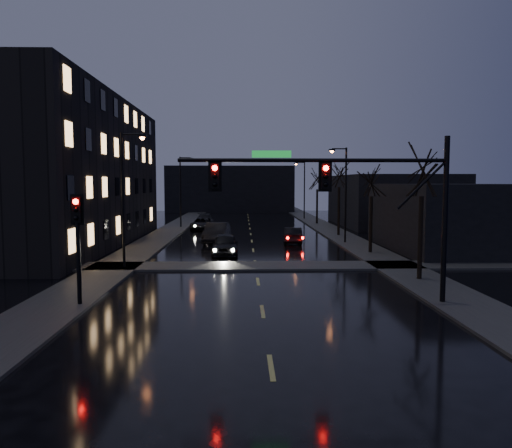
{
  "coord_description": "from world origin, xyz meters",
  "views": [
    {
      "loc": [
        -0.77,
        -11.37,
        5.08
      ],
      "look_at": [
        -0.17,
        11.42,
        3.2
      ],
      "focal_mm": 35.0,
      "sensor_mm": 36.0,
      "label": 1
    }
  ],
  "objects": [
    {
      "name": "tree_near",
      "position": [
        8.4,
        14.0,
        6.22
      ],
      "size": [
        3.52,
        3.52,
        8.08
      ],
      "color": "black",
      "rests_on": "ground"
    },
    {
      "name": "sidewalk_left",
      "position": [
        -8.5,
        35.0,
        0.06
      ],
      "size": [
        3.0,
        140.0,
        0.12
      ],
      "primitive_type": "cube",
      "color": "#2D2D2B",
      "rests_on": "ground"
    },
    {
      "name": "streetlight_r_far",
      "position": [
        7.58,
        58.0,
        4.77
      ],
      "size": [
        1.53,
        0.28,
        8.0
      ],
      "color": "black",
      "rests_on": "ground"
    },
    {
      "name": "signal_mast",
      "position": [
        3.85,
        9.0,
        4.87
      ],
      "size": [
        11.11,
        0.41,
        7.0
      ],
      "color": "black",
      "rests_on": "ground"
    },
    {
      "name": "signal_pole_left",
      "position": [
        -7.5,
        8.99,
        3.01
      ],
      "size": [
        0.35,
        0.41,
        4.53
      ],
      "color": "black",
      "rests_on": "ground"
    },
    {
      "name": "sidewalk_cross",
      "position": [
        0.0,
        18.5,
        0.06
      ],
      "size": [
        40.0,
        3.0,
        0.12
      ],
      "primitive_type": "cube",
      "color": "#2D2D2B",
      "rests_on": "ground"
    },
    {
      "name": "oncoming_car_a",
      "position": [
        -2.04,
        23.51,
        0.77
      ],
      "size": [
        1.88,
        4.54,
        1.54
      ],
      "primitive_type": "imported",
      "rotation": [
        0.0,
        0.0,
        0.01
      ],
      "color": "black",
      "rests_on": "ground"
    },
    {
      "name": "tree_mid_b",
      "position": [
        8.4,
        36.0,
        6.61
      ],
      "size": [
        3.74,
        3.74,
        8.59
      ],
      "color": "black",
      "rests_on": "ground"
    },
    {
      "name": "oncoming_car_d",
      "position": [
        -5.29,
        47.93,
        0.7
      ],
      "size": [
        2.5,
        5.01,
        1.4
      ],
      "primitive_type": "imported",
      "rotation": [
        0.0,
        0.0,
        0.12
      ],
      "color": "black",
      "rests_on": "ground"
    },
    {
      "name": "commercial_right_near",
      "position": [
        15.5,
        26.0,
        2.5
      ],
      "size": [
        10.0,
        14.0,
        5.0
      ],
      "primitive_type": "cube",
      "color": "black",
      "rests_on": "ground"
    },
    {
      "name": "streetlight_r_mid",
      "position": [
        7.58,
        30.0,
        4.77
      ],
      "size": [
        1.53,
        0.28,
        8.0
      ],
      "color": "black",
      "rests_on": "ground"
    },
    {
      "name": "tree_mid_a",
      "position": [
        8.4,
        24.0,
        5.83
      ],
      "size": [
        3.3,
        3.3,
        7.58
      ],
      "color": "black",
      "rests_on": "ground"
    },
    {
      "name": "oncoming_car_c",
      "position": [
        -5.14,
        42.18,
        0.67
      ],
      "size": [
        2.42,
        4.93,
        1.35
      ],
      "primitive_type": "imported",
      "rotation": [
        0.0,
        0.0,
        -0.04
      ],
      "color": "black",
      "rests_on": "ground"
    },
    {
      "name": "ground",
      "position": [
        0.0,
        0.0,
        0.0
      ],
      "size": [
        160.0,
        160.0,
        0.0
      ],
      "primitive_type": "plane",
      "color": "black",
      "rests_on": "ground"
    },
    {
      "name": "far_block",
      "position": [
        -3.0,
        78.0,
        4.0
      ],
      "size": [
        22.0,
        10.0,
        8.0
      ],
      "primitive_type": "cube",
      "color": "black",
      "rests_on": "ground"
    },
    {
      "name": "oncoming_car_b",
      "position": [
        -3.0,
        30.75,
        0.85
      ],
      "size": [
        2.24,
        5.3,
        1.7
      ],
      "primitive_type": "imported",
      "rotation": [
        0.0,
        0.0,
        -0.09
      ],
      "color": "black",
      "rests_on": "ground"
    },
    {
      "name": "apartment_block",
      "position": [
        -16.5,
        30.0,
        6.0
      ],
      "size": [
        12.0,
        30.0,
        12.0
      ],
      "primitive_type": "cube",
      "color": "black",
      "rests_on": "ground"
    },
    {
      "name": "commercial_right_far",
      "position": [
        17.0,
        48.0,
        3.0
      ],
      "size": [
        12.0,
        18.0,
        6.0
      ],
      "primitive_type": "cube",
      "color": "black",
      "rests_on": "ground"
    },
    {
      "name": "streetlight_l_near",
      "position": [
        -7.58,
        18.0,
        4.77
      ],
      "size": [
        1.53,
        0.28,
        8.0
      ],
      "color": "black",
      "rests_on": "ground"
    },
    {
      "name": "lead_car",
      "position": [
        3.39,
        30.25,
        0.68
      ],
      "size": [
        1.63,
        4.18,
        1.36
      ],
      "primitive_type": "imported",
      "rotation": [
        0.0,
        0.0,
        3.09
      ],
      "color": "black",
      "rests_on": "ground"
    },
    {
      "name": "tree_far",
      "position": [
        8.4,
        50.0,
        6.06
      ],
      "size": [
        3.43,
        3.43,
        7.88
      ],
      "color": "black",
      "rests_on": "ground"
    },
    {
      "name": "sidewalk_right",
      "position": [
        8.5,
        35.0,
        0.06
      ],
      "size": [
        3.0,
        140.0,
        0.12
      ],
      "primitive_type": "cube",
      "color": "#2D2D2B",
      "rests_on": "ground"
    },
    {
      "name": "streetlight_l_far",
      "position": [
        -7.58,
        45.0,
        4.77
      ],
      "size": [
        1.53,
        0.28,
        8.0
      ],
      "color": "black",
      "rests_on": "ground"
    }
  ]
}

